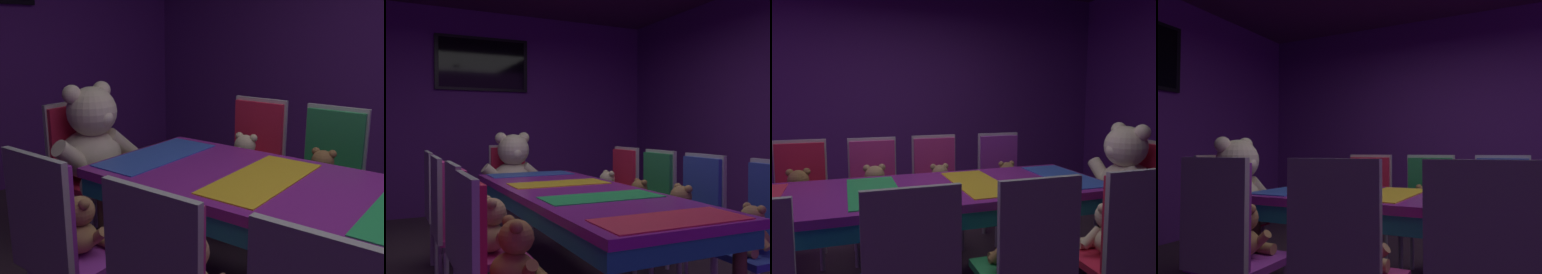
% 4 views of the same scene
% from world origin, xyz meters
% --- Properties ---
extents(banquet_table, '(0.90, 2.48, 0.75)m').
position_xyz_m(banquet_table, '(0.00, -0.00, 0.65)').
color(banquet_table, purple).
rests_on(banquet_table, ground_plane).
extents(teddy_left_2, '(0.24, 0.31, 0.29)m').
position_xyz_m(teddy_left_2, '(-0.71, 0.27, 0.58)').
color(teddy_left_2, tan).
rests_on(teddy_left_2, chair_left_2).
extents(chair_left_3, '(0.42, 0.41, 0.98)m').
position_xyz_m(chair_left_3, '(-0.84, 0.91, 0.60)').
color(chair_left_3, purple).
rests_on(chair_left_3, ground_plane).
extents(teddy_left_3, '(0.23, 0.30, 0.28)m').
position_xyz_m(teddy_left_3, '(-0.70, 0.91, 0.58)').
color(teddy_left_3, '#9E7247').
rests_on(teddy_left_3, chair_left_3).
extents(chair_right_2, '(0.42, 0.41, 0.98)m').
position_xyz_m(chair_right_2, '(0.85, 0.30, 0.60)').
color(chair_right_2, '#268C4C').
rests_on(chair_right_2, ground_plane).
extents(teddy_right_2, '(0.23, 0.30, 0.28)m').
position_xyz_m(teddy_right_2, '(0.71, 0.30, 0.58)').
color(teddy_right_2, olive).
rests_on(teddy_right_2, chair_right_2).
extents(chair_right_3, '(0.42, 0.41, 0.98)m').
position_xyz_m(chair_right_3, '(0.86, 0.87, 0.60)').
color(chair_right_3, red).
rests_on(chair_right_3, ground_plane).
extents(teddy_right_3, '(0.25, 0.32, 0.30)m').
position_xyz_m(teddy_right_3, '(0.71, 0.87, 0.59)').
color(teddy_right_3, beige).
rests_on(teddy_right_3, chair_right_3).
extents(throne_chair, '(0.41, 0.42, 0.98)m').
position_xyz_m(throne_chair, '(0.00, 1.78, 0.60)').
color(throne_chair, red).
rests_on(throne_chair, ground_plane).
extents(king_teddy_bear, '(0.71, 0.55, 0.67)m').
position_xyz_m(king_teddy_bear, '(0.00, 1.61, 0.74)').
color(king_teddy_bear, beige).
rests_on(king_teddy_bear, throne_chair).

